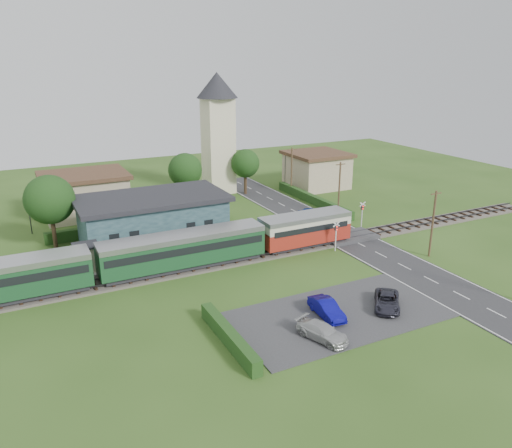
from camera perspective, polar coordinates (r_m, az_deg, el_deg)
name	(u,v)px	position (r m, az deg, el deg)	size (l,w,h in m)	color
ground	(281,260)	(50.78, 2.84, -4.14)	(120.00, 120.00, 0.00)	#2D4C19
railway_track	(271,253)	(52.36, 1.77, -3.28)	(76.00, 3.20, 0.49)	#4C443D
road	(360,244)	(56.07, 11.79, -2.27)	(6.00, 70.00, 0.05)	#28282B
car_park	(338,315)	(40.95, 9.38, -10.18)	(17.00, 9.00, 0.08)	#333335
crossing_deck	(349,237)	(57.47, 10.58, -1.46)	(6.20, 3.40, 0.45)	#333335
platform	(170,257)	(51.52, -9.81, -3.79)	(30.00, 3.00, 0.45)	gray
equipment_hut	(87,257)	(49.48, -18.78, -3.59)	(2.30, 2.30, 2.55)	beige
station_building	(153,219)	(55.95, -11.72, 0.59)	(16.00, 9.00, 5.30)	#213C42
train	(151,255)	(47.27, -11.92, -3.45)	(43.20, 2.90, 3.40)	#232328
church_tower	(218,124)	(74.87, -4.39, 11.29)	(6.00, 6.00, 17.60)	beige
house_west	(85,194)	(68.28, -18.94, 3.29)	(10.80, 8.80, 5.50)	tan
house_east	(317,169)	(79.62, 6.95, 6.22)	(8.80, 8.80, 5.50)	tan
hedge_carpark	(229,337)	(36.49, -3.08, -12.76)	(0.80, 9.00, 1.20)	#193814
hedge_roadside	(313,199)	(70.55, 6.52, 2.80)	(0.80, 18.00, 1.20)	#193814
hedge_station	(143,225)	(60.74, -12.74, -0.09)	(22.00, 0.80, 1.30)	#193814
tree_a	(50,200)	(56.58, -22.52, 2.58)	(5.20, 5.20, 8.00)	#332316
tree_b	(185,170)	(68.70, -8.10, 6.11)	(4.60, 4.60, 7.34)	#332316
tree_c	(245,164)	(74.26, -1.23, 6.93)	(4.20, 4.20, 6.78)	#332316
utility_pole_b	(433,223)	(53.50, 19.54, 0.11)	(1.40, 0.22, 7.00)	#473321
utility_pole_c	(339,188)	(65.02, 9.49, 4.08)	(1.40, 0.22, 7.00)	#473321
utility_pole_d	(292,170)	(74.76, 4.09, 6.16)	(1.40, 0.22, 7.00)	#473321
crossing_signal_near	(336,232)	(52.97, 9.14, -0.91)	(0.84, 0.28, 3.28)	silver
crossing_signal_far	(362,211)	(60.79, 12.05, 1.46)	(0.84, 0.28, 3.28)	silver
streetlamp_west	(29,209)	(62.89, -24.56, 1.59)	(0.30, 0.30, 5.15)	#3F3F47
streetlamp_east	(285,167)	(79.98, 3.36, 6.56)	(0.30, 0.30, 5.15)	#3F3F47
car_on_road	(311,212)	(64.56, 6.33, 1.35)	(1.37, 3.40, 1.16)	navy
car_park_blue	(327,309)	(40.21, 8.08, -9.54)	(1.40, 4.02, 1.32)	#0A097A
car_park_silver	(322,332)	(37.21, 7.57, -12.10)	(1.67, 4.11, 1.19)	#B6B6B6
car_park_dark	(387,301)	(42.47, 14.75, -8.52)	(1.95, 4.23, 1.17)	#292834
pedestrian_near	(220,243)	(52.12, -4.16, -2.14)	(0.55, 0.36, 1.51)	gray
pedestrian_far	(109,257)	(49.66, -16.42, -3.66)	(0.96, 0.75, 1.98)	gray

